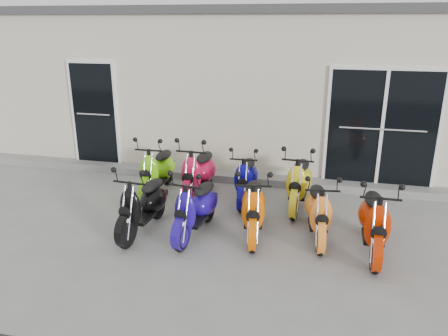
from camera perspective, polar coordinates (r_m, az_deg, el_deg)
The scene contains 15 objects.
ground at distance 7.00m, azimuth -1.15°, elevation -7.36°, with size 80.00×80.00×0.00m, color gray.
building at distance 11.49m, azimuth 5.44°, elevation 11.24°, with size 14.00×6.00×3.20m, color beige.
roof_cap at distance 11.40m, azimuth 5.71°, elevation 19.64°, with size 14.20×6.20×0.16m, color #3F3F42.
front_step at distance 8.79m, azimuth 2.15°, elevation -1.28°, with size 14.00×0.40×0.15m, color gray.
door_left at distance 9.72m, azimuth -16.56°, elevation 7.16°, with size 1.07×0.08×2.22m, color black.
door_right at distance 8.51m, azimuth 19.96°, elevation 5.25°, with size 2.02×0.08×2.22m, color black.
scooter_front_black at distance 6.65m, azimuth -10.60°, elevation -3.73°, with size 0.56×1.55×1.15m, color black, non-canonical shape.
scooter_front_blue at distance 6.47m, azimuth -3.72°, elevation -4.22°, with size 0.55×1.52×1.13m, color #1D0C87, non-canonical shape.
scooter_front_orange_a at distance 6.46m, azimuth 3.88°, elevation -4.15°, with size 0.56×1.55×1.14m, color #E65A02, non-canonical shape.
scooter_front_orange_b at distance 6.52m, azimuth 12.28°, elevation -4.58°, with size 0.54×1.49×1.10m, color orange, non-canonical shape.
scooter_front_red at distance 6.31m, azimuth 19.13°, elevation -5.61°, with size 0.58×1.60×1.18m, color #B52101, non-canonical shape.
scooter_back_green at distance 8.07m, azimuth -8.72°, elevation 0.53°, with size 0.58×1.60×1.18m, color #6CD60D, non-canonical shape.
scooter_back_red at distance 7.77m, azimuth -3.36°, elevation 0.20°, with size 0.60×1.66×1.23m, color red, non-canonical shape.
scooter_back_blue at distance 7.70m, azimuth 2.89°, elevation -0.54°, with size 0.54×1.47×1.09m, color #070478, non-canonical shape.
scooter_back_yellow at distance 7.51m, azimuth 9.81°, elevation -0.88°, with size 0.59×1.61×1.19m, color gold, non-canonical shape.
Camera 1 is at (1.60, -6.09, 3.08)m, focal length 35.00 mm.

